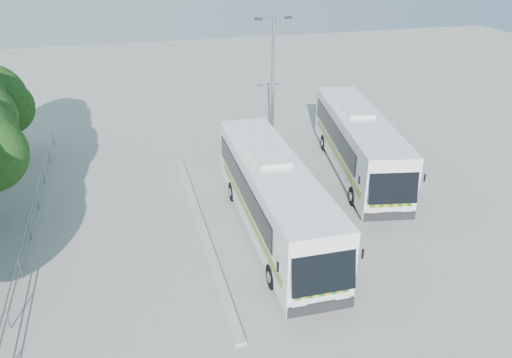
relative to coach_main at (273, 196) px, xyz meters
name	(u,v)px	position (x,y,z in m)	size (l,w,h in m)	color
ground	(259,242)	(-0.90, -0.71, -1.91)	(100.00, 100.00, 0.00)	#959591
kerb_divider	(201,226)	(-3.20, 1.29, -1.84)	(0.40, 16.00, 0.15)	#B2B2AD
railing	(31,215)	(-10.90, 3.29, -1.17)	(0.06, 22.00, 1.00)	gray
coach_main	(273,196)	(0.00, 0.00, 0.00)	(2.84, 12.62, 3.49)	white
coach_adjacent	(358,142)	(6.64, 5.03, -0.02)	(4.79, 12.72, 3.46)	white
lamppost	(273,84)	(2.33, 7.84, 2.95)	(2.16, 0.38, 8.81)	#999CA2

